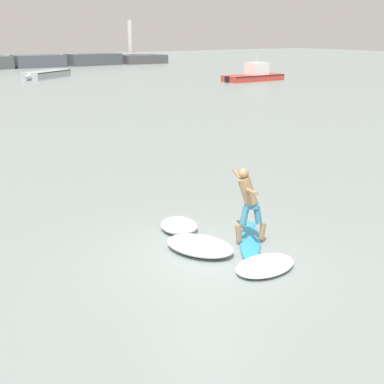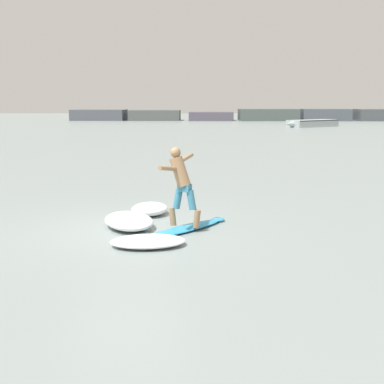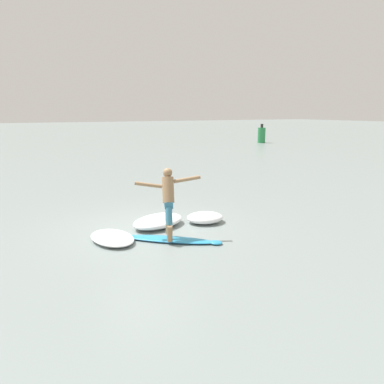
{
  "view_description": "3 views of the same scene",
  "coord_description": "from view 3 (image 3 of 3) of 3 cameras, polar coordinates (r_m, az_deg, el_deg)",
  "views": [
    {
      "loc": [
        -6.05,
        -8.56,
        4.64
      ],
      "look_at": [
        0.88,
        1.96,
        0.81
      ],
      "focal_mm": 50.0,
      "sensor_mm": 36.0,
      "label": 1
    },
    {
      "loc": [
        1.89,
        -10.94,
        2.75
      ],
      "look_at": [
        1.36,
        0.96,
        0.69
      ],
      "focal_mm": 50.0,
      "sensor_mm": 36.0,
      "label": 2
    },
    {
      "loc": [
        9.19,
        -3.44,
        3.12
      ],
      "look_at": [
        0.91,
        0.91,
        1.09
      ],
      "focal_mm": 35.0,
      "sensor_mm": 36.0,
      "label": 3
    }
  ],
  "objects": [
    {
      "name": "wave_foam_beside",
      "position": [
        10.67,
        1.98,
        -3.92
      ],
      "size": [
        1.05,
        1.19,
        0.29
      ],
      "color": "white",
      "rests_on": "ground"
    },
    {
      "name": "channel_marker_buoy",
      "position": [
        38.11,
        10.55,
        8.54
      ],
      "size": [
        0.75,
        0.75,
        1.85
      ],
      "color": "#288447",
      "rests_on": "ground"
    },
    {
      "name": "ground_plane",
      "position": [
        10.3,
        -6.9,
        -5.46
      ],
      "size": [
        200.0,
        200.0,
        0.0
      ],
      "primitive_type": "plane",
      "color": "gray"
    },
    {
      "name": "wave_foam_at_tail",
      "position": [
        9.39,
        -12.06,
        -6.83
      ],
      "size": [
        1.57,
        1.15,
        0.18
      ],
      "color": "white",
      "rests_on": "ground"
    },
    {
      "name": "surfboard",
      "position": [
        9.23,
        -3.25,
        -7.22
      ],
      "size": [
        1.83,
        2.12,
        0.22
      ],
      "color": "#2D97CA",
      "rests_on": "ground"
    },
    {
      "name": "wave_foam_at_nose",
      "position": [
        10.36,
        -5.19,
        -4.44
      ],
      "size": [
        1.55,
        1.86,
        0.3
      ],
      "color": "white",
      "rests_on": "ground"
    },
    {
      "name": "surfer",
      "position": [
        9.03,
        -3.63,
        -0.82
      ],
      "size": [
        0.87,
        1.53,
        1.69
      ],
      "color": "#977451",
      "rests_on": "surfboard"
    }
  ]
}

